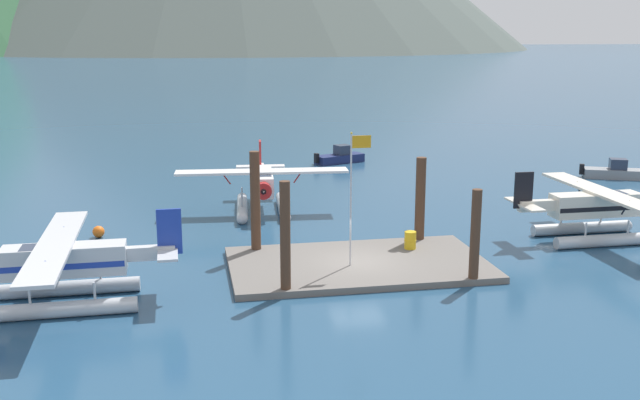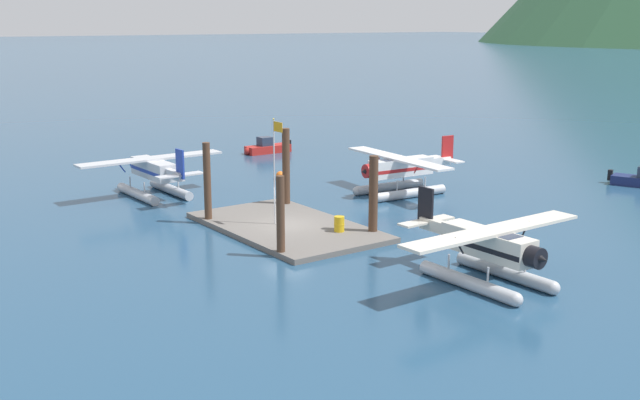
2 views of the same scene
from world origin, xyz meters
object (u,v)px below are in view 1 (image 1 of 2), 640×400
(flagpole, at_px, (354,184))
(boat_grey_open_east, at_px, (615,172))
(mooring_buoy, at_px, (99,232))
(seaplane_silver_port_aft, at_px, (64,269))
(seaplane_cream_stbd_fwd, at_px, (595,211))
(fuel_drum, at_px, (410,240))
(seaplane_white_bow_left, at_px, (262,187))
(boat_navy_open_north, at_px, (341,157))

(flagpole, xyz_separation_m, boat_grey_open_east, (24.64, 17.97, -3.66))
(mooring_buoy, xyz_separation_m, seaplane_silver_port_aft, (-0.19, -10.27, 1.26))
(flagpole, relative_size, seaplane_cream_stbd_fwd, 0.60)
(fuel_drum, distance_m, seaplane_white_bow_left, 11.88)
(mooring_buoy, distance_m, seaplane_white_bow_left, 10.22)
(flagpole, distance_m, seaplane_silver_port_aft, 12.82)
(seaplane_white_bow_left, bearing_deg, seaplane_silver_port_aft, -123.74)
(flagpole, height_order, boat_grey_open_east, flagpole)
(flagpole, xyz_separation_m, seaplane_cream_stbd_fwd, (13.83, 2.75, -2.57))
(mooring_buoy, height_order, seaplane_cream_stbd_fwd, seaplane_cream_stbd_fwd)
(seaplane_silver_port_aft, height_order, boat_grey_open_east, seaplane_silver_port_aft)
(fuel_drum, relative_size, boat_grey_open_east, 0.19)
(seaplane_white_bow_left, xyz_separation_m, boat_grey_open_east, (27.51, 5.87, -1.09))
(seaplane_white_bow_left, relative_size, boat_navy_open_north, 2.25)
(fuel_drum, relative_size, seaplane_cream_stbd_fwd, 0.08)
(flagpole, distance_m, seaplane_cream_stbd_fwd, 14.33)
(mooring_buoy, bearing_deg, seaplane_cream_stbd_fwd, -11.67)
(mooring_buoy, xyz_separation_m, boat_navy_open_north, (17.80, 20.32, 0.17))
(flagpole, bearing_deg, seaplane_cream_stbd_fwd, 11.26)
(seaplane_white_bow_left, xyz_separation_m, seaplane_cream_stbd_fwd, (16.69, -9.35, 0.00))
(mooring_buoy, distance_m, seaplane_silver_port_aft, 10.35)
(fuel_drum, distance_m, seaplane_silver_port_aft, 16.36)
(seaplane_cream_stbd_fwd, xyz_separation_m, boat_navy_open_north, (-8.23, 25.70, -1.09))
(seaplane_white_bow_left, bearing_deg, flagpole, -76.67)
(fuel_drum, xyz_separation_m, mooring_buoy, (-15.60, 6.08, -0.42))
(seaplane_silver_port_aft, bearing_deg, boat_navy_open_north, 59.55)
(fuel_drum, xyz_separation_m, seaplane_white_bow_left, (-6.28, 10.05, 0.84))
(flagpole, distance_m, fuel_drum, 5.24)
(mooring_buoy, bearing_deg, seaplane_silver_port_aft, -91.03)
(seaplane_white_bow_left, distance_m, seaplane_cream_stbd_fwd, 19.13)
(fuel_drum, height_order, boat_navy_open_north, boat_navy_open_north)
(fuel_drum, bearing_deg, seaplane_cream_stbd_fwd, 3.87)
(seaplane_silver_port_aft, relative_size, boat_grey_open_east, 2.26)
(flagpole, relative_size, fuel_drum, 7.05)
(seaplane_silver_port_aft, bearing_deg, mooring_buoy, 88.97)
(flagpole, xyz_separation_m, seaplane_white_bow_left, (-2.87, 12.10, -2.57))
(fuel_drum, bearing_deg, boat_navy_open_north, 85.26)
(seaplane_cream_stbd_fwd, bearing_deg, fuel_drum, -176.13)
(seaplane_white_bow_left, bearing_deg, seaplane_cream_stbd_fwd, -29.25)
(fuel_drum, relative_size, boat_navy_open_north, 0.19)
(boat_grey_open_east, bearing_deg, seaplane_cream_stbd_fwd, -125.40)
(seaplane_white_bow_left, relative_size, seaplane_cream_stbd_fwd, 1.01)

